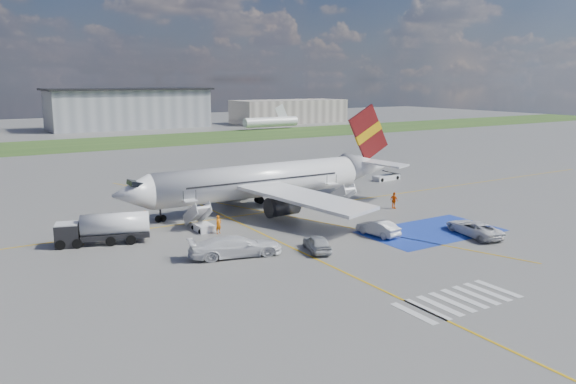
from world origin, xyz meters
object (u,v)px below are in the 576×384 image
Objects in this scene: belt_loader at (387,178)px; car_silver_a at (317,243)px; airliner at (269,180)px; car_silver_b at (378,228)px; fuel_tanker at (104,231)px; van_white_a at (474,226)px; gpu_cart at (104,225)px; van_white_b at (236,243)px.

car_silver_a is at bearing -146.69° from belt_loader.
airliner is 16.81m from car_silver_b.
belt_loader is at bearing -140.37° from car_silver_b.
belt_loader is (45.19, 11.82, -0.83)m from fuel_tanker.
car_silver_b is 0.89× the size of van_white_a.
fuel_tanker is 3.68m from gpu_cart.
gpu_cart is 0.52× the size of car_silver_b.
belt_loader is 1.09× the size of car_silver_b.
fuel_tanker is at bearing -166.41° from airliner.
airliner is at bearing -1.98° from gpu_cart.
car_silver_a is 0.84× the size of van_white_a.
belt_loader is 1.16× the size of car_silver_a.
car_silver_b reaches higher than car_silver_a.
belt_loader is 31.13m from van_white_a.
van_white_b is at bearing -155.17° from belt_loader.
gpu_cart is 15.62m from van_white_b.
car_silver_b is (-21.63, -23.18, 0.39)m from belt_loader.
car_silver_b is (23.56, -11.36, -0.44)m from fuel_tanker.
van_white_a reaches higher than car_silver_a.
belt_loader is (44.34, 8.25, -0.48)m from gpu_cart.
fuel_tanker is 1.41× the size of van_white_b.
fuel_tanker is at bearing -20.91° from car_silver_a.
van_white_a is at bearing -38.82° from gpu_cart.
van_white_b is at bearing -3.76° from van_white_a.
belt_loader is 0.83× the size of van_white_b.
airliner is at bearing -87.36° from car_silver_b.
car_silver_a is at bearing -1.66° from van_white_a.
van_white_b is (8.72, -9.92, -0.00)m from fuel_tanker.
car_silver_b is (8.01, 1.07, 0.02)m from car_silver_a.
car_silver_b is at bearing -139.00° from belt_loader.
van_white_b is (-6.84, 2.50, 0.45)m from car_silver_a.
van_white_b is (-36.48, -21.74, 0.83)m from belt_loader.
car_silver_a is 0.94× the size of car_silver_b.
van_white_a is (31.65, -16.21, -0.23)m from fuel_tanker.
gpu_cart is (0.85, 3.56, -0.35)m from fuel_tanker.
airliner reaches higher than gpu_cart.
gpu_cart is 36.60m from van_white_a.
belt_loader is at bearing 30.92° from fuel_tanker.
gpu_cart is at bearing -21.13° from van_white_a.
belt_loader is 38.29m from car_silver_a.
van_white_a is (16.10, -3.78, 0.23)m from car_silver_a.
van_white_a is 23.78m from van_white_b.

